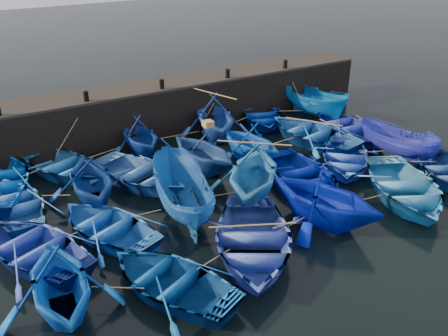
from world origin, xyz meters
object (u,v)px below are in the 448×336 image
boat_13 (34,247)px  wooden_crate (208,124)px  boat_8 (140,174)px  boat_20 (59,282)px

boat_13 → wooden_crate: 9.22m
boat_8 → boat_13: size_ratio=1.01×
boat_8 → wooden_crate: bearing=-26.9°
boat_20 → boat_8: bearing=57.6°
boat_13 → wooden_crate: size_ratio=11.53×
boat_8 → boat_20: 8.16m
boat_8 → boat_20: boat_20 is taller
boat_8 → wooden_crate: 3.75m
wooden_crate → boat_8: bearing=176.0°
boat_13 → boat_20: 3.13m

